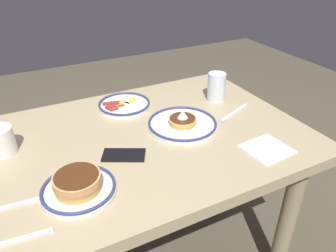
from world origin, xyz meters
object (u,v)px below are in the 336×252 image
(fork_far, at_px, (234,113))
(plate_near_main, at_px, (125,104))
(plate_center_pancakes, at_px, (78,186))
(cell_phone, at_px, (124,155))
(coffee_mug, at_px, (0,140))
(butter_knife, at_px, (0,209))
(plate_far_companion, at_px, (182,123))
(paper_napkin, at_px, (267,149))
(drinking_glass, at_px, (216,88))
(fork_near, at_px, (9,242))

(fork_far, bearing_deg, plate_near_main, -33.96)
(plate_center_pancakes, relative_size, cell_phone, 1.51)
(coffee_mug, relative_size, butter_knife, 0.54)
(plate_near_main, relative_size, fork_far, 1.15)
(plate_far_companion, distance_m, butter_knife, 0.68)
(fork_far, distance_m, butter_knife, 0.93)
(plate_center_pancakes, height_order, butter_knife, plate_center_pancakes)
(plate_far_companion, height_order, coffee_mug, coffee_mug)
(paper_napkin, bearing_deg, butter_knife, -7.15)
(plate_near_main, height_order, drinking_glass, drinking_glass)
(plate_far_companion, relative_size, drinking_glass, 2.15)
(drinking_glass, bearing_deg, cell_phone, 23.35)
(drinking_glass, relative_size, butter_knife, 0.55)
(coffee_mug, xyz_separation_m, butter_knife, (0.02, 0.30, -0.05))
(drinking_glass, bearing_deg, coffee_mug, 1.05)
(butter_knife, bearing_deg, paper_napkin, 172.85)
(butter_knife, bearing_deg, cell_phone, -167.87)
(drinking_glass, distance_m, paper_napkin, 0.43)
(plate_far_companion, distance_m, fork_near, 0.71)
(paper_napkin, distance_m, fork_far, 0.28)
(plate_far_companion, distance_m, paper_napkin, 0.33)
(plate_far_companion, xyz_separation_m, cell_phone, (0.27, 0.08, -0.01))
(paper_napkin, bearing_deg, coffee_mug, -25.94)
(plate_far_companion, bearing_deg, cell_phone, 16.50)
(fork_near, height_order, fork_far, same)
(plate_near_main, distance_m, paper_napkin, 0.63)
(paper_napkin, relative_size, fork_near, 0.73)
(plate_far_companion, distance_m, cell_phone, 0.28)
(plate_far_companion, distance_m, drinking_glass, 0.30)
(paper_napkin, height_order, butter_knife, butter_knife)
(fork_far, bearing_deg, paper_napkin, 77.01)
(fork_far, height_order, butter_knife, same)
(cell_phone, relative_size, paper_napkin, 0.96)
(plate_far_companion, distance_m, fork_far, 0.25)
(plate_near_main, xyz_separation_m, cell_phone, (0.13, 0.34, -0.01))
(paper_napkin, bearing_deg, plate_far_companion, -55.11)
(cell_phone, bearing_deg, drinking_glass, -129.35)
(fork_near, bearing_deg, cell_phone, -150.13)
(fork_near, bearing_deg, paper_napkin, -178.32)
(coffee_mug, xyz_separation_m, paper_napkin, (-0.83, 0.40, -0.05))
(plate_center_pancakes, bearing_deg, coffee_mug, -60.24)
(plate_center_pancakes, bearing_deg, paper_napkin, 173.13)
(butter_knife, bearing_deg, plate_center_pancakes, 171.98)
(fork_far, bearing_deg, butter_knife, 10.13)
(drinking_glass, relative_size, fork_far, 0.64)
(plate_far_companion, xyz_separation_m, fork_far, (-0.25, 0.00, -0.01))
(paper_napkin, bearing_deg, fork_near, 1.68)
(coffee_mug, height_order, fork_far, coffee_mug)
(drinking_glass, relative_size, fork_near, 0.61)
(coffee_mug, bearing_deg, plate_far_companion, 168.39)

